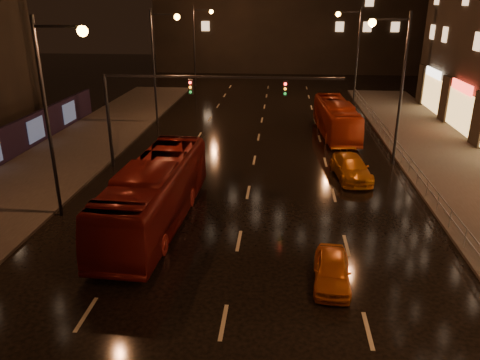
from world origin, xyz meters
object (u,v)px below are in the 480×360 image
at_px(bus_red, 155,193).
at_px(bus_curb, 336,118).
at_px(taxi_near, 332,270).
at_px(taxi_far, 351,168).

bearing_deg(bus_red, bus_curb, 61.38).
height_order(taxi_near, taxi_far, taxi_far).
bearing_deg(taxi_near, bus_red, 154.35).
relative_size(bus_red, taxi_near, 3.32).
xyz_separation_m(taxi_near, taxi_far, (2.33, 12.15, 0.09)).
distance_m(bus_red, bus_curb, 20.74).
height_order(bus_red, taxi_near, bus_red).
xyz_separation_m(bus_curb, taxi_far, (-0.05, -10.35, -0.73)).
bearing_deg(bus_curb, taxi_far, -94.26).
bearing_deg(taxi_far, bus_curb, 83.18).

